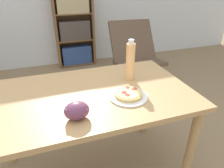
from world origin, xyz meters
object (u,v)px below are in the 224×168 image
Objects in this scene: drink_bottle at (130,61)px; bookshelf at (74,29)px; lounge_chair_far at (135,64)px; grape_bunch at (77,111)px; pizza_on_plate at (128,95)px.

bookshelf is (-0.05, 2.31, -0.25)m from drink_bottle.
lounge_chair_far is at bearing 62.77° from drink_bottle.
drink_bottle is (0.45, 0.35, 0.09)m from grape_bunch.
grape_bunch is at bearing -120.57° from lounge_chair_far.
drink_bottle reaches higher than grape_bunch.
bookshelf is at bearing 81.36° from grape_bunch.
pizza_on_plate is 0.28× the size of lounge_chair_far.
drink_bottle is (0.11, 0.24, 0.13)m from pizza_on_plate.
pizza_on_plate is at bearing -113.26° from lounge_chair_far.
drink_bottle is 0.22× the size of bookshelf.
lounge_chair_far reaches higher than grape_bunch.
pizza_on_plate is 1.83× the size of grape_bunch.
pizza_on_plate is at bearing -91.38° from bookshelf.
lounge_chair_far is (0.67, 1.30, -0.62)m from drink_bottle.
grape_bunch is (-0.34, -0.11, 0.03)m from pizza_on_plate.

